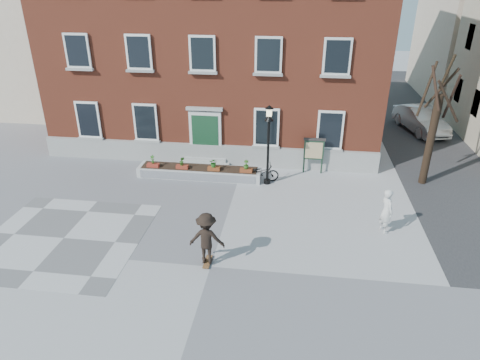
# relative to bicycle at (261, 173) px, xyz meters

# --- Properties ---
(ground) EXTENTS (100.00, 100.00, 0.00)m
(ground) POSITION_rel_bicycle_xyz_m (-1.12, -7.06, -0.47)
(ground) COLOR #9E9EA0
(ground) RESTS_ON ground
(checker_patch) EXTENTS (6.00, 6.00, 0.01)m
(checker_patch) POSITION_rel_bicycle_xyz_m (-7.12, -6.06, -0.46)
(checker_patch) COLOR slate
(checker_patch) RESTS_ON ground
(distant_building) EXTENTS (10.00, 12.00, 13.00)m
(distant_building) POSITION_rel_bicycle_xyz_m (-19.12, 12.94, 6.03)
(distant_building) COLOR beige
(distant_building) RESTS_ON ground
(bicycle) EXTENTS (1.87, 1.01, 0.94)m
(bicycle) POSITION_rel_bicycle_xyz_m (0.00, 0.00, 0.00)
(bicycle) COLOR black
(bicycle) RESTS_ON ground
(parked_car) EXTENTS (2.87, 5.06, 1.58)m
(parked_car) POSITION_rel_bicycle_xyz_m (9.56, 8.94, 0.32)
(parked_car) COLOR silver
(parked_car) RESTS_ON ground
(bystander) EXTENTS (0.65, 0.79, 1.85)m
(bystander) POSITION_rel_bicycle_xyz_m (5.26, -3.86, 0.46)
(bystander) COLOR silver
(bystander) RESTS_ON ground
(brick_building) EXTENTS (18.40, 10.85, 12.60)m
(brick_building) POSITION_rel_bicycle_xyz_m (-3.12, 6.92, 5.83)
(brick_building) COLOR #983F29
(brick_building) RESTS_ON ground
(planter_assembly) EXTENTS (6.20, 1.12, 1.15)m
(planter_assembly) POSITION_rel_bicycle_xyz_m (-3.10, 0.12, -0.16)
(planter_assembly) COLOR silver
(planter_assembly) RESTS_ON ground
(bare_tree) EXTENTS (1.83, 1.83, 6.16)m
(bare_tree) POSITION_rel_bicycle_xyz_m (7.89, 0.95, 2.32)
(bare_tree) COLOR black
(bare_tree) RESTS_ON ground
(lamp_post) EXTENTS (0.40, 0.40, 3.93)m
(lamp_post) POSITION_rel_bicycle_xyz_m (0.33, -0.16, 2.07)
(lamp_post) COLOR black
(lamp_post) RESTS_ON ground
(notice_board) EXTENTS (1.10, 0.16, 1.87)m
(notice_board) POSITION_rel_bicycle_xyz_m (2.54, 1.42, 0.80)
(notice_board) COLOR #193221
(notice_board) RESTS_ON ground
(skateboarder) EXTENTS (1.24, 0.78, 2.00)m
(skateboarder) POSITION_rel_bicycle_xyz_m (-1.26, -6.86, 0.56)
(skateboarder) COLOR brown
(skateboarder) RESTS_ON ground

